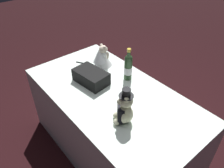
{
  "coord_description": "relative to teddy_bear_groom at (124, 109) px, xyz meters",
  "views": [
    {
      "loc": [
        -1.18,
        0.97,
        2.01
      ],
      "look_at": [
        0.0,
        0.0,
        0.86
      ],
      "focal_mm": 35.59,
      "sensor_mm": 36.0,
      "label": 1
    }
  ],
  "objects": [
    {
      "name": "gift_case_black",
      "position": [
        0.57,
        -0.1,
        -0.06
      ],
      "size": [
        0.34,
        0.24,
        0.12
      ],
      "color": "black",
      "rests_on": "reception_table"
    },
    {
      "name": "ground_plane",
      "position": [
        0.32,
        -0.15,
        -0.88
      ],
      "size": [
        12.0,
        12.0,
        0.0
      ],
      "primitive_type": "plane",
      "color": "black"
    },
    {
      "name": "teddy_bear_groom",
      "position": [
        0.0,
        0.0,
        0.0
      ],
      "size": [
        0.16,
        0.15,
        0.31
      ],
      "color": "beige",
      "rests_on": "reception_table"
    },
    {
      "name": "reception_table",
      "position": [
        0.32,
        -0.15,
        -0.5
      ],
      "size": [
        1.7,
        0.9,
        0.76
      ],
      "primitive_type": "cube",
      "color": "white",
      "rests_on": "ground_plane"
    },
    {
      "name": "champagne_bottle",
      "position": [
        0.39,
        -0.4,
        0.01
      ],
      "size": [
        0.08,
        0.08,
        0.32
      ],
      "color": "#294526",
      "rests_on": "reception_table"
    },
    {
      "name": "teddy_bear_bride",
      "position": [
        0.74,
        -0.36,
        -0.02
      ],
      "size": [
        0.19,
        0.22,
        0.23
      ],
      "color": "white",
      "rests_on": "reception_table"
    },
    {
      "name": "signing_pen",
      "position": [
        0.91,
        -0.22,
        -0.12
      ],
      "size": [
        0.13,
        0.09,
        0.01
      ],
      "color": "black",
      "rests_on": "reception_table"
    }
  ]
}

